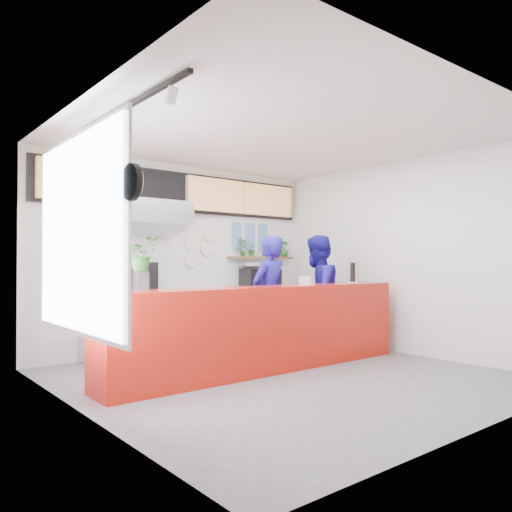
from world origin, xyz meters
TOP-DOWN VIEW (x-y plane):
  - floor at (0.00, 0.00)m, footprint 5.00×5.00m
  - ceiling at (0.00, 0.00)m, footprint 5.00×5.00m
  - wall_back at (0.00, 2.50)m, footprint 5.00×0.00m
  - wall_left at (-2.50, 0.00)m, footprint 0.00×5.00m
  - wall_right at (2.50, 0.00)m, footprint 0.00×5.00m
  - service_counter at (0.00, 0.40)m, footprint 4.50×0.60m
  - cream_band at (0.00, 2.49)m, footprint 5.00×0.02m
  - prep_bench at (-0.80, 2.20)m, footprint 1.80×0.60m
  - panini_oven at (-1.05, 2.20)m, footprint 0.73×0.73m
  - extraction_hood at (-0.80, 2.15)m, footprint 1.20×0.70m
  - hood_lip at (-0.80, 2.15)m, footprint 1.20×0.69m
  - right_bench at (1.50, 2.20)m, footprint 1.80×0.60m
  - espresso_machine at (1.41, 2.20)m, footprint 0.68×0.53m
  - espresso_tray at (1.41, 2.20)m, footprint 0.82×0.69m
  - herb_shelf at (1.60, 2.40)m, footprint 1.40×0.18m
  - menu_board_far_left at (-1.75, 2.38)m, footprint 1.10×0.10m
  - menu_board_mid_left at (-0.59, 2.38)m, footprint 1.10×0.10m
  - menu_board_mid_right at (0.57, 2.38)m, footprint 1.10×0.10m
  - menu_board_far_right at (1.73, 2.38)m, footprint 1.10×0.10m
  - soffit at (0.00, 2.46)m, footprint 4.80×0.04m
  - window_pane at (-2.47, 0.30)m, footprint 0.04×2.20m
  - window_frame at (-2.45, 0.30)m, footprint 0.03×2.30m
  - wall_clock_rim at (-2.46, -0.90)m, footprint 0.05×0.30m
  - wall_clock_face at (-2.43, -0.90)m, footprint 0.02×0.26m
  - track_rail at (-2.10, 0.00)m, footprint 0.05×2.40m
  - dec_plate_a at (0.15, 2.47)m, footprint 0.24×0.03m
  - dec_plate_b at (0.45, 2.47)m, footprint 0.24×0.03m
  - dec_plate_c at (0.15, 2.47)m, footprint 0.24×0.03m
  - dec_plate_d at (0.50, 2.47)m, footprint 0.24×0.03m
  - photo_frame_a at (1.10, 2.48)m, footprint 0.20×0.02m
  - photo_frame_b at (1.40, 2.48)m, footprint 0.20×0.02m
  - photo_frame_c at (1.70, 2.48)m, footprint 0.20×0.02m
  - photo_frame_d at (1.10, 2.48)m, footprint 0.20×0.02m
  - photo_frame_e at (1.40, 2.48)m, footprint 0.20×0.02m
  - photo_frame_f at (1.70, 2.48)m, footprint 0.20×0.02m
  - staff_center at (0.48, 0.88)m, footprint 0.74×0.57m
  - staff_right at (1.49, 0.89)m, footprint 1.06×0.92m
  - herb_a at (1.16, 2.40)m, footprint 0.18×0.12m
  - herb_b at (1.38, 2.40)m, footprint 0.17×0.15m
  - herb_c at (1.79, 2.40)m, footprint 0.35×0.31m
  - herb_d at (2.16, 2.40)m, footprint 0.20×0.19m
  - glass_vase at (-1.76, 0.38)m, footprint 0.20×0.20m
  - basil_vase at (-1.76, 0.38)m, footprint 0.40×0.37m
  - napkin_holder at (0.65, 0.31)m, footprint 0.16×0.13m
  - white_plate at (1.75, 0.39)m, footprint 0.19×0.19m
  - pepper_mill at (1.75, 0.39)m, footprint 0.10×0.10m

SIDE VIEW (x-z plane):
  - floor at x=0.00m, z-range 0.00..0.00m
  - prep_bench at x=-0.80m, z-range 0.00..0.90m
  - right_bench at x=1.50m, z-range 0.00..0.90m
  - service_counter at x=0.00m, z-range 0.00..1.10m
  - staff_center at x=0.48m, z-range 0.00..1.80m
  - staff_right at x=1.49m, z-range 0.00..1.84m
  - espresso_machine at x=1.41m, z-range 0.90..1.30m
  - white_plate at x=1.75m, z-range 1.10..1.11m
  - panini_oven at x=-1.05m, z-range 0.90..1.42m
  - napkin_holder at x=0.65m, z-range 1.10..1.22m
  - glass_vase at x=-1.76m, z-range 1.10..1.32m
  - pepper_mill at x=1.75m, z-range 1.11..1.41m
  - espresso_tray at x=1.41m, z-range 1.35..1.41m
  - dec_plate_c at x=0.15m, z-range 1.33..1.57m
  - wall_back at x=0.00m, z-range -1.00..4.00m
  - wall_left at x=-2.50m, z-range -1.00..4.00m
  - wall_right at x=2.50m, z-range -1.00..4.00m
  - herb_shelf at x=1.60m, z-range 1.48..1.52m
  - basil_vase at x=-1.76m, z-range 1.32..1.69m
  - herb_b at x=1.38m, z-range 1.52..1.78m
  - dec_plate_b at x=0.45m, z-range 1.53..1.77m
  - herb_d at x=2.16m, z-range 1.52..1.83m
  - herb_a at x=1.16m, z-range 1.52..1.86m
  - herb_c at x=1.79m, z-range 1.52..1.86m
  - window_pane at x=-2.47m, z-range 0.75..2.65m
  - window_frame at x=-2.45m, z-range 0.70..2.70m
  - dec_plate_a at x=0.15m, z-range 1.63..1.87m
  - photo_frame_d at x=1.10m, z-range 1.62..1.88m
  - photo_frame_e at x=1.40m, z-range 1.62..1.88m
  - photo_frame_f at x=1.70m, z-range 1.62..1.88m
  - dec_plate_d at x=0.50m, z-range 1.78..2.02m
  - hood_lip at x=-0.80m, z-range 1.79..2.11m
  - photo_frame_a at x=1.10m, z-range 1.88..2.12m
  - photo_frame_b at x=1.40m, z-range 1.88..2.12m
  - photo_frame_c at x=1.70m, z-range 1.88..2.12m
  - wall_clock_rim at x=-2.46m, z-range 1.90..2.20m
  - wall_clock_face at x=-2.43m, z-range 1.92..2.18m
  - extraction_hood at x=-0.80m, z-range 1.98..2.32m
  - menu_board_far_left at x=-1.75m, z-range 2.27..2.82m
  - menu_board_mid_left at x=-0.59m, z-range 2.27..2.82m
  - menu_board_mid_right at x=0.57m, z-range 2.27..2.82m
  - menu_board_far_right at x=1.73m, z-range 2.27..2.82m
  - soffit at x=0.00m, z-range 2.22..2.88m
  - cream_band at x=0.00m, z-range 2.20..3.00m
  - track_rail at x=-2.10m, z-range 2.92..2.96m
  - ceiling at x=0.00m, z-range 3.00..3.00m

